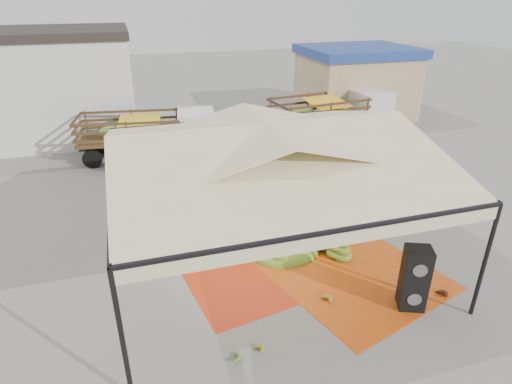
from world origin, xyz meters
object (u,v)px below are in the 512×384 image
object	(u,v)px
truck_left	(153,130)
vendor	(208,182)
banana_heap	(285,214)
speaker_stack	(415,278)
truck_right	(336,111)

from	to	relation	value
truck_left	vendor	bearing A→B (deg)	-68.10
banana_heap	speaker_stack	bearing A→B (deg)	-68.70
speaker_stack	vendor	world-z (taller)	vendor
speaker_stack	truck_right	xyz separation A→B (m)	(4.35, 12.93, 0.53)
banana_heap	truck_right	distance (m)	10.51
banana_heap	truck_right	xyz separation A→B (m)	(6.05, 8.55, 0.75)
banana_heap	truck_right	bearing A→B (deg)	54.71
banana_heap	speaker_stack	size ratio (longest dim) A/B	3.41
banana_heap	truck_left	distance (m)	8.84
speaker_stack	truck_right	bearing A→B (deg)	93.89
banana_heap	speaker_stack	xyz separation A→B (m)	(1.70, -4.37, 0.23)
truck_right	banana_heap	bearing A→B (deg)	-132.31
vendor	truck_right	bearing A→B (deg)	-123.57
vendor	speaker_stack	bearing A→B (deg)	137.88
truck_left	truck_right	bearing A→B (deg)	10.64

